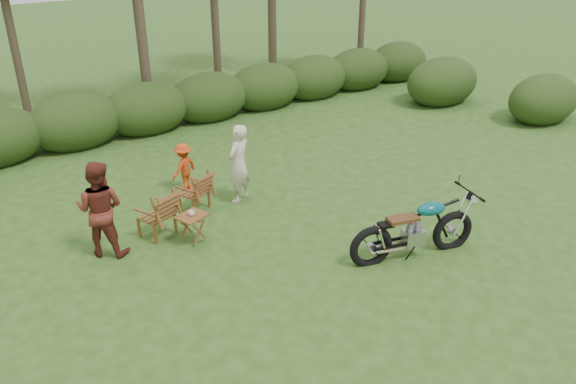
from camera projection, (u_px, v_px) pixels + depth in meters
ground at (361, 276)px, 9.51m from camera, size 80.00×80.00×0.00m
motorcycle at (411, 255)px, 10.11m from camera, size 2.47×1.49×1.32m
lawn_chair_right at (195, 208)px, 11.74m from camera, size 0.74×0.74×0.85m
lawn_chair_left at (158, 235)px, 10.76m from camera, size 0.84×0.84×0.96m
side_table at (193, 229)px, 10.40m from camera, size 0.66×0.61×0.56m
cup at (192, 213)px, 10.25m from camera, size 0.16×0.16×0.10m
adult_a at (240, 200)px, 12.08m from camera, size 0.73×0.63×1.70m
adult_b at (107, 252)px, 10.19m from camera, size 1.09×1.07×1.77m
child at (186, 189)px, 12.58m from camera, size 0.80×0.65×1.08m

